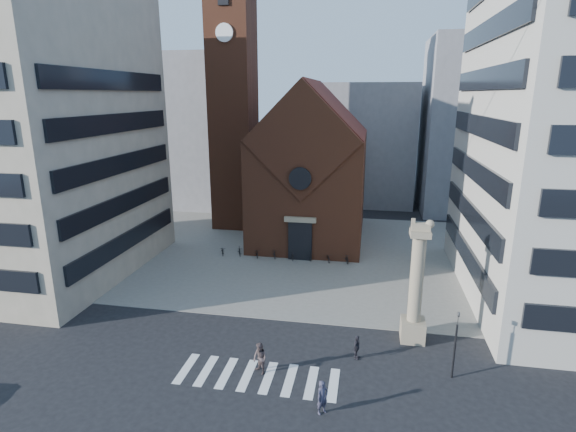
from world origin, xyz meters
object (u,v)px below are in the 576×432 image
object	(u,v)px
pedestrian_1	(260,358)
pedestrian_2	(357,347)
traffic_light	(455,343)
lion_column	(416,294)
pedestrian_0	(322,397)
scooter_0	(223,251)

from	to	relation	value
pedestrian_1	pedestrian_2	bearing A→B (deg)	64.23
traffic_light	lion_column	bearing A→B (deg)	116.46
pedestrian_0	pedestrian_1	world-z (taller)	pedestrian_1
lion_column	pedestrian_1	xyz separation A→B (m)	(-9.40, -5.62, -2.47)
pedestrian_0	pedestrian_2	bearing A→B (deg)	29.21
traffic_light	pedestrian_2	xyz separation A→B (m)	(-5.70, 0.99, -1.49)
pedestrian_0	pedestrian_1	xyz separation A→B (m)	(-4.09, 2.85, 0.04)
scooter_0	lion_column	bearing A→B (deg)	-58.55
pedestrian_0	pedestrian_2	size ratio (longest dim) A/B	1.19
lion_column	pedestrian_0	distance (m)	10.31
pedestrian_0	pedestrian_1	distance (m)	4.99
pedestrian_0	traffic_light	bearing A→B (deg)	-12.93
pedestrian_2	scooter_0	xyz separation A→B (m)	(-14.55, 16.88, -0.32)
traffic_light	pedestrian_0	xyz separation A→B (m)	(-7.30, -4.48, -1.34)
lion_column	pedestrian_1	bearing A→B (deg)	-149.12
lion_column	scooter_0	distance (m)	23.12
traffic_light	pedestrian_0	world-z (taller)	traffic_light
pedestrian_2	scooter_0	distance (m)	22.28
pedestrian_2	pedestrian_1	bearing A→B (deg)	133.34
lion_column	pedestrian_0	world-z (taller)	lion_column
scooter_0	pedestrian_1	bearing A→B (deg)	-86.90
pedestrian_0	scooter_0	xyz separation A→B (m)	(-12.94, 22.34, -0.47)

